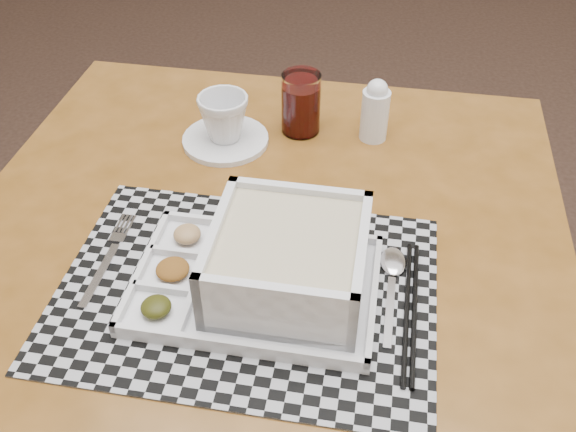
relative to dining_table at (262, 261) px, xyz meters
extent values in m
plane|color=black|center=(0.46, 0.26, -0.61)|extent=(5.00, 5.00, 0.00)
cube|color=#583510|center=(0.00, 0.00, 0.05)|extent=(0.99, 0.99, 0.04)
cylinder|color=#583510|center=(-0.36, 0.45, -0.29)|extent=(0.05, 0.05, 0.64)
cylinder|color=#583510|center=(0.45, 0.36, -0.29)|extent=(0.05, 0.05, 0.64)
cube|color=#583510|center=(0.04, 0.39, 0.00)|extent=(0.77, 0.11, 0.07)
cube|color=#583510|center=(-0.39, 0.04, 0.00)|extent=(0.11, 0.77, 0.07)
cube|color=#583510|center=(0.39, -0.04, 0.00)|extent=(0.11, 0.77, 0.07)
cube|color=#97989F|center=(-0.01, -0.13, 0.07)|extent=(0.54, 0.42, 0.00)
cube|color=silver|center=(0.01, -0.12, 0.08)|extent=(0.34, 0.25, 0.01)
cube|color=silver|center=(0.02, -0.02, 0.09)|extent=(0.32, 0.04, 0.01)
cube|color=silver|center=(-0.01, -0.23, 0.09)|extent=(0.32, 0.04, 0.01)
cube|color=silver|center=(-0.15, -0.11, 0.09)|extent=(0.03, 0.22, 0.01)
cube|color=silver|center=(0.16, -0.14, 0.09)|extent=(0.03, 0.22, 0.01)
cube|color=silver|center=(-0.07, -0.12, 0.09)|extent=(0.03, 0.20, 0.01)
cube|color=silver|center=(-0.12, -0.15, 0.09)|extent=(0.08, 0.02, 0.01)
cube|color=silver|center=(-0.11, -0.08, 0.09)|extent=(0.08, 0.02, 0.01)
ellipsoid|color=black|center=(-0.11, -0.18, 0.09)|extent=(0.04, 0.04, 0.02)
ellipsoid|color=#4B2C0C|center=(-0.11, -0.11, 0.09)|extent=(0.05, 0.05, 0.02)
ellipsoid|color=olive|center=(-0.10, -0.05, 0.09)|extent=(0.04, 0.04, 0.02)
cube|color=silver|center=(0.05, -0.12, 0.09)|extent=(0.22, 0.22, 0.01)
cube|color=silver|center=(0.06, -0.03, 0.13)|extent=(0.20, 0.03, 0.09)
cube|color=silver|center=(0.04, -0.21, 0.13)|extent=(0.20, 0.03, 0.09)
cube|color=silver|center=(-0.04, -0.11, 0.13)|extent=(0.03, 0.20, 0.09)
cube|color=silver|center=(0.14, -0.13, 0.13)|extent=(0.03, 0.20, 0.09)
cube|color=tan|center=(0.05, -0.12, 0.12)|extent=(0.19, 0.19, 0.08)
cube|color=silver|center=(-0.21, -0.11, 0.07)|extent=(0.02, 0.12, 0.00)
cube|color=silver|center=(-0.21, -0.04, 0.07)|extent=(0.02, 0.02, 0.00)
cube|color=silver|center=(-0.21, -0.01, 0.07)|extent=(0.01, 0.04, 0.00)
cube|color=silver|center=(-0.20, -0.01, 0.07)|extent=(0.01, 0.04, 0.00)
cube|color=silver|center=(-0.20, -0.01, 0.07)|extent=(0.01, 0.04, 0.00)
cube|color=silver|center=(-0.19, -0.01, 0.07)|extent=(0.01, 0.04, 0.00)
cube|color=silver|center=(0.18, -0.15, 0.07)|extent=(0.02, 0.12, 0.00)
ellipsoid|color=silver|center=(0.19, -0.06, 0.08)|extent=(0.04, 0.06, 0.01)
cylinder|color=black|center=(0.20, -0.15, 0.08)|extent=(0.03, 0.24, 0.01)
cylinder|color=black|center=(0.21, -0.15, 0.08)|extent=(0.03, 0.24, 0.01)
cylinder|color=silver|center=(-0.08, 0.22, 0.07)|extent=(0.15, 0.15, 0.01)
imported|color=silver|center=(-0.08, 0.22, 0.12)|extent=(0.11, 0.11, 0.08)
cylinder|color=white|center=(0.04, 0.26, 0.12)|extent=(0.07, 0.07, 0.11)
cylinder|color=#3C0504|center=(0.04, 0.26, 0.11)|extent=(0.06, 0.06, 0.09)
cylinder|color=silver|center=(0.17, 0.25, 0.11)|extent=(0.05, 0.05, 0.09)
sphere|color=silver|center=(0.17, 0.25, 0.17)|extent=(0.04, 0.04, 0.04)
camera|label=1|loc=(0.09, -0.70, 0.71)|focal=40.00mm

